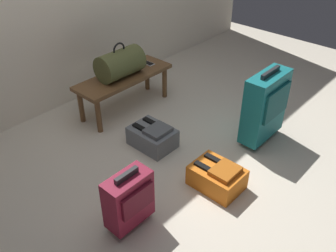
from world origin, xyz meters
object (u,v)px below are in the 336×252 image
(backpack_grey, at_px, (153,137))
(backpack_orange, at_px, (217,177))
(suitcase_upright_teal, at_px, (265,106))
(duffel_bag_olive, at_px, (120,64))
(bench, at_px, (124,80))
(suitcase_small_burgundy, at_px, (129,199))
(cell_phone, at_px, (148,63))

(backpack_grey, xyz_separation_m, backpack_orange, (-0.04, -0.72, 0.00))
(suitcase_upright_teal, xyz_separation_m, backpack_orange, (-0.75, -0.07, -0.26))
(duffel_bag_olive, distance_m, backpack_grey, 0.80)
(backpack_orange, bearing_deg, backpack_grey, 86.68)
(suitcase_upright_teal, xyz_separation_m, backpack_grey, (-0.71, 0.65, -0.26))
(backpack_orange, bearing_deg, suitcase_upright_teal, 5.28)
(bench, bearing_deg, backpack_orange, -102.76)
(suitcase_upright_teal, relative_size, backpack_orange, 1.79)
(duffel_bag_olive, relative_size, suitcase_small_burgundy, 0.96)
(suitcase_upright_teal, height_order, backpack_grey, suitcase_upright_teal)
(bench, relative_size, cell_phone, 6.94)
(backpack_grey, bearing_deg, suitcase_small_burgundy, -145.44)
(backpack_orange, bearing_deg, cell_phone, 64.62)
(bench, relative_size, duffel_bag_olive, 2.27)
(suitcase_small_burgundy, bearing_deg, duffel_bag_olive, 49.82)
(suitcase_small_burgundy, bearing_deg, suitcase_upright_teal, -5.50)
(suitcase_small_burgundy, height_order, backpack_orange, suitcase_small_burgundy)
(duffel_bag_olive, xyz_separation_m, cell_phone, (0.38, 0.02, -0.13))
(suitcase_upright_teal, distance_m, suitcase_small_burgundy, 1.46)
(cell_phone, height_order, backpack_orange, cell_phone)
(suitcase_upright_teal, distance_m, backpack_orange, 0.80)
(suitcase_small_burgundy, bearing_deg, backpack_orange, -16.73)
(duffel_bag_olive, relative_size, backpack_orange, 1.16)
(suitcase_upright_teal, distance_m, backpack_grey, 0.99)
(bench, distance_m, backpack_grey, 0.73)
(backpack_orange, bearing_deg, bench, 77.24)
(cell_phone, xyz_separation_m, backpack_grey, (-0.61, -0.66, -0.28))
(suitcase_small_burgundy, relative_size, backpack_grey, 1.21)
(duffel_bag_olive, bearing_deg, suitcase_upright_teal, -69.65)
(suitcase_upright_teal, height_order, suitcase_small_burgundy, suitcase_upright_teal)
(cell_phone, bearing_deg, suitcase_upright_teal, -85.57)
(bench, distance_m, suitcase_small_burgundy, 1.53)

